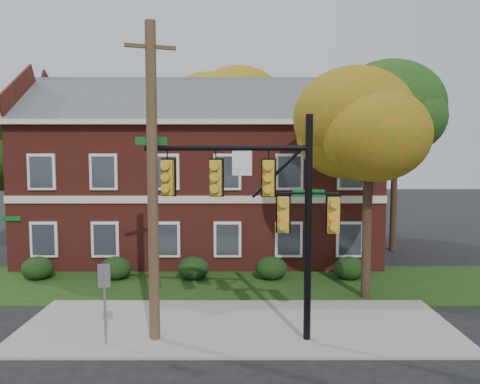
{
  "coord_description": "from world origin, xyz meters",
  "views": [
    {
      "loc": [
        0.06,
        -13.9,
        5.67
      ],
      "look_at": [
        0.08,
        3.0,
        4.27
      ],
      "focal_mm": 35.0,
      "sensor_mm": 36.0,
      "label": 1
    }
  ],
  "objects_px": {
    "hedge_far_right": "(349,268)",
    "tree_left_rear": "(15,134)",
    "hedge_center": "(193,268)",
    "traffic_signal": "(266,203)",
    "hedge_right": "(271,268)",
    "sign_post": "(104,291)",
    "hedge_far_left": "(38,268)",
    "hedge_left": "(116,268)",
    "tree_right_rear": "(403,110)",
    "tree_far_rear": "(229,109)",
    "utility_pole": "(153,183)",
    "apartment_building": "(202,166)",
    "tree_near_right": "(376,127)"
  },
  "relations": [
    {
      "from": "hedge_right",
      "to": "sign_post",
      "type": "relative_size",
      "value": 0.57
    },
    {
      "from": "hedge_far_left",
      "to": "hedge_left",
      "type": "distance_m",
      "value": 3.5
    },
    {
      "from": "tree_near_right",
      "to": "tree_right_rear",
      "type": "bearing_deg",
      "value": 65.42
    },
    {
      "from": "tree_far_rear",
      "to": "sign_post",
      "type": "relative_size",
      "value": 4.67
    },
    {
      "from": "traffic_signal",
      "to": "sign_post",
      "type": "height_order",
      "value": "traffic_signal"
    },
    {
      "from": "hedge_left",
      "to": "hedge_far_right",
      "type": "xyz_separation_m",
      "value": [
        10.5,
        0.0,
        0.0
      ]
    },
    {
      "from": "hedge_far_left",
      "to": "utility_pole",
      "type": "height_order",
      "value": "utility_pole"
    },
    {
      "from": "hedge_left",
      "to": "tree_near_right",
      "type": "xyz_separation_m",
      "value": [
        10.72,
        -2.83,
        6.14
      ]
    },
    {
      "from": "hedge_center",
      "to": "tree_near_right",
      "type": "height_order",
      "value": "tree_near_right"
    },
    {
      "from": "tree_left_rear",
      "to": "hedge_far_right",
      "type": "bearing_deg",
      "value": -13.89
    },
    {
      "from": "sign_post",
      "to": "hedge_center",
      "type": "bearing_deg",
      "value": 71.62
    },
    {
      "from": "hedge_left",
      "to": "hedge_right",
      "type": "bearing_deg",
      "value": 0.0
    },
    {
      "from": "hedge_right",
      "to": "sign_post",
      "type": "distance_m",
      "value": 9.12
    },
    {
      "from": "hedge_right",
      "to": "tree_left_rear",
      "type": "height_order",
      "value": "tree_left_rear"
    },
    {
      "from": "tree_near_right",
      "to": "utility_pole",
      "type": "bearing_deg",
      "value": -152.53
    },
    {
      "from": "apartment_building",
      "to": "tree_right_rear",
      "type": "height_order",
      "value": "tree_right_rear"
    },
    {
      "from": "traffic_signal",
      "to": "sign_post",
      "type": "relative_size",
      "value": 2.75
    },
    {
      "from": "hedge_left",
      "to": "sign_post",
      "type": "distance_m",
      "value": 7.55
    },
    {
      "from": "traffic_signal",
      "to": "sign_post",
      "type": "bearing_deg",
      "value": -170.81
    },
    {
      "from": "hedge_left",
      "to": "hedge_far_left",
      "type": "bearing_deg",
      "value": 180.0
    },
    {
      "from": "hedge_right",
      "to": "utility_pole",
      "type": "height_order",
      "value": "utility_pole"
    },
    {
      "from": "hedge_left",
      "to": "apartment_building",
      "type": "bearing_deg",
      "value": 56.33
    },
    {
      "from": "tree_left_rear",
      "to": "traffic_signal",
      "type": "relative_size",
      "value": 1.31
    },
    {
      "from": "tree_near_right",
      "to": "traffic_signal",
      "type": "bearing_deg",
      "value": -136.55
    },
    {
      "from": "tree_left_rear",
      "to": "tree_far_rear",
      "type": "distance_m",
      "value": 14.4
    },
    {
      "from": "hedge_center",
      "to": "sign_post",
      "type": "relative_size",
      "value": 0.57
    },
    {
      "from": "utility_pole",
      "to": "hedge_far_right",
      "type": "bearing_deg",
      "value": 24.81
    },
    {
      "from": "utility_pole",
      "to": "apartment_building",
      "type": "bearing_deg",
      "value": 70.03
    },
    {
      "from": "hedge_far_right",
      "to": "sign_post",
      "type": "height_order",
      "value": "sign_post"
    },
    {
      "from": "hedge_far_right",
      "to": "tree_left_rear",
      "type": "bearing_deg",
      "value": 166.11
    },
    {
      "from": "apartment_building",
      "to": "utility_pole",
      "type": "relative_size",
      "value": 1.99
    },
    {
      "from": "hedge_left",
      "to": "tree_right_rear",
      "type": "distance_m",
      "value": 17.74
    },
    {
      "from": "hedge_center",
      "to": "traffic_signal",
      "type": "relative_size",
      "value": 0.21
    },
    {
      "from": "tree_left_rear",
      "to": "tree_far_rear",
      "type": "bearing_deg",
      "value": 38.97
    },
    {
      "from": "hedge_left",
      "to": "hedge_center",
      "type": "relative_size",
      "value": 1.0
    },
    {
      "from": "hedge_far_right",
      "to": "tree_right_rear",
      "type": "distance_m",
      "value": 10.66
    },
    {
      "from": "hedge_center",
      "to": "traffic_signal",
      "type": "xyz_separation_m",
      "value": [
        2.86,
        -6.97,
        3.69
      ]
    },
    {
      "from": "hedge_right",
      "to": "utility_pole",
      "type": "distance_m",
      "value": 9.01
    },
    {
      "from": "hedge_left",
      "to": "utility_pole",
      "type": "xyz_separation_m",
      "value": [
        3.0,
        -6.85,
        4.28
      ]
    },
    {
      "from": "utility_pole",
      "to": "sign_post",
      "type": "distance_m",
      "value": 3.44
    },
    {
      "from": "hedge_far_left",
      "to": "traffic_signal",
      "type": "xyz_separation_m",
      "value": [
        9.86,
        -6.97,
        3.69
      ]
    },
    {
      "from": "hedge_center",
      "to": "hedge_right",
      "type": "distance_m",
      "value": 3.5
    },
    {
      "from": "hedge_left",
      "to": "hedge_center",
      "type": "xyz_separation_m",
      "value": [
        3.5,
        0.0,
        0.0
      ]
    },
    {
      "from": "hedge_far_right",
      "to": "tree_far_rear",
      "type": "relative_size",
      "value": 0.12
    },
    {
      "from": "tree_far_rear",
      "to": "hedge_right",
      "type": "bearing_deg",
      "value": -80.64
    },
    {
      "from": "apartment_building",
      "to": "sign_post",
      "type": "xyz_separation_m",
      "value": [
        -1.87,
        -12.53,
        -3.31
      ]
    },
    {
      "from": "apartment_building",
      "to": "hedge_far_left",
      "type": "height_order",
      "value": "apartment_building"
    },
    {
      "from": "utility_pole",
      "to": "tree_near_right",
      "type": "bearing_deg",
      "value": 9.87
    },
    {
      "from": "hedge_center",
      "to": "utility_pole",
      "type": "distance_m",
      "value": 8.09
    },
    {
      "from": "tree_far_rear",
      "to": "traffic_signal",
      "type": "height_order",
      "value": "tree_far_rear"
    }
  ]
}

